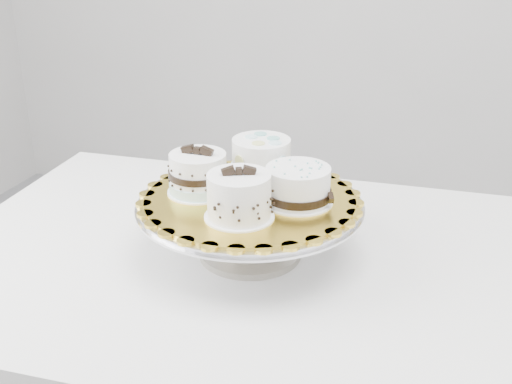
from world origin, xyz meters
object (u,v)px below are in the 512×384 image
(cake_board, at_px, (250,199))
(cake_dots, at_px, (261,159))
(cake_swirl, at_px, (239,197))
(cake_stand, at_px, (250,218))
(cake_ribbon, at_px, (298,186))
(table, at_px, (264,292))
(cake_banded, at_px, (198,175))

(cake_board, xyz_separation_m, cake_dots, (-0.01, 0.09, 0.04))
(cake_board, distance_m, cake_swirl, 0.09)
(cake_stand, xyz_separation_m, cake_ribbon, (0.09, 0.01, 0.07))
(table, bearing_deg, cake_dots, 108.49)
(cake_board, height_order, cake_ribbon, cake_ribbon)
(table, xyz_separation_m, cake_dots, (-0.03, 0.08, 0.23))
(cake_dots, bearing_deg, cake_board, -102.43)
(table, relative_size, cake_board, 3.37)
(cake_board, height_order, cake_swirl, cake_swirl)
(cake_banded, bearing_deg, cake_stand, 5.51)
(cake_board, bearing_deg, cake_swirl, -83.10)
(cake_stand, bearing_deg, cake_banded, -174.59)
(cake_banded, relative_size, cake_dots, 0.83)
(cake_stand, xyz_separation_m, cake_swirl, (0.01, -0.08, 0.08))
(cake_dots, bearing_deg, cake_ribbon, -57.22)
(cake_swirl, bearing_deg, cake_ribbon, 25.70)
(cake_dots, bearing_deg, cake_swirl, -101.51)
(table, height_order, cake_banded, cake_banded)
(table, height_order, cake_swirl, cake_swirl)
(cake_swirl, distance_m, cake_banded, 0.13)
(cake_board, relative_size, cake_swirl, 2.70)
(cake_banded, bearing_deg, cake_swirl, -34.74)
(cake_stand, relative_size, cake_dots, 2.97)
(cake_stand, height_order, cake_board, cake_board)
(cake_board, xyz_separation_m, cake_banded, (-0.09, -0.01, 0.04))
(cake_banded, distance_m, cake_dots, 0.13)
(table, bearing_deg, cake_stand, -177.72)
(table, relative_size, cake_swirl, 9.07)
(cake_ribbon, bearing_deg, cake_swirl, -152.82)
(cake_board, bearing_deg, table, 5.54)
(cake_swirl, bearing_deg, cake_banded, 121.10)
(cake_banded, height_order, cake_ribbon, cake_banded)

